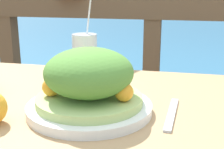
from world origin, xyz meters
The scene contains 5 objects.
railing_fence centered at (0.00, 0.70, 0.69)m, with size 2.80×0.08×1.00m.
sea_backdrop centered at (0.00, 3.20, 0.27)m, with size 12.00×4.00×0.53m.
salad_plate centered at (-0.07, -0.02, 0.83)m, with size 0.28×0.28×0.14m.
drink_glass centered at (-0.16, 0.25, 0.84)m, with size 0.08×0.08×0.25m.
fork centered at (0.11, 0.00, 0.77)m, with size 0.03×0.18×0.00m.
Camera 1 is at (0.11, -0.64, 1.04)m, focal length 50.00 mm.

